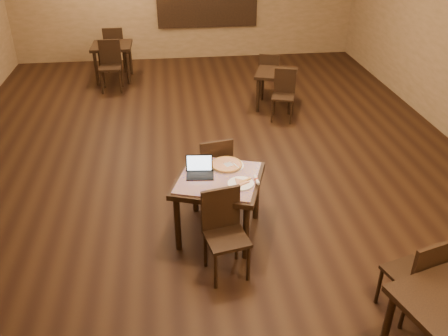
{
  "coord_description": "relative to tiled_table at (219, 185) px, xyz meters",
  "views": [
    {
      "loc": [
        -0.52,
        -6.42,
        3.47
      ],
      "look_at": [
        0.04,
        -1.93,
        0.85
      ],
      "focal_mm": 38.0,
      "sensor_mm": 36.0,
      "label": 1
    }
  ],
  "objects": [
    {
      "name": "ground",
      "position": [
        0.03,
        1.97,
        -0.66
      ],
      "size": [
        10.0,
        10.0,
        0.0
      ],
      "primitive_type": "plane",
      "color": "black",
      "rests_on": "ground"
    },
    {
      "name": "pizza_whole",
      "position": [
        0.12,
        0.24,
        0.12
      ],
      "size": [
        0.36,
        0.36,
        0.03
      ],
      "color": "beige",
      "rests_on": "pizza_pan"
    },
    {
      "name": "pizza_pan",
      "position": [
        0.12,
        0.24,
        0.11
      ],
      "size": [
        0.4,
        0.4,
        0.01
      ],
      "primitive_type": "cylinder",
      "color": "silver",
      "rests_on": "tiled_table"
    },
    {
      "name": "chair_main_near",
      "position": [
        -0.02,
        -0.62,
        -0.13
      ],
      "size": [
        0.48,
        0.48,
        0.94
      ],
      "rotation": [
        0.0,
        0.0,
        0.21
      ],
      "color": "black",
      "rests_on": "ground"
    },
    {
      "name": "other_table_c_chair_far",
      "position": [
        1.63,
        -1.49,
        -0.14
      ],
      "size": [
        0.49,
        0.49,
        0.92
      ],
      "rotation": [
        0.0,
        0.0,
        3.42
      ],
      "color": "black",
      "rests_on": "ground"
    },
    {
      "name": "chair_main_far",
      "position": [
        0.02,
        0.62,
        -0.13
      ],
      "size": [
        0.48,
        0.48,
        0.94
      ],
      "rotation": [
        0.0,
        0.0,
        3.34
      ],
      "color": "black",
      "rests_on": "ground"
    },
    {
      "name": "spatula",
      "position": [
        0.14,
        0.22,
        0.13
      ],
      "size": [
        0.17,
        0.25,
        0.01
      ],
      "primitive_type": "cube",
      "rotation": [
        0.0,
        0.0,
        0.38
      ],
      "color": "silver",
      "rests_on": "pizza_whole"
    },
    {
      "name": "pizza_slice",
      "position": [
        0.22,
        -0.18,
        0.13
      ],
      "size": [
        0.27,
        0.27,
        0.02
      ],
      "primitive_type": null,
      "rotation": [
        0.0,
        0.0,
        0.53
      ],
      "color": "beige",
      "rests_on": "plate"
    },
    {
      "name": "other_table_a",
      "position": [
        1.48,
        3.67,
        -0.1
      ],
      "size": [
        0.92,
        0.92,
        0.68
      ],
      "rotation": [
        0.0,
        0.0,
        -0.33
      ],
      "color": "black",
      "rests_on": "ground"
    },
    {
      "name": "other_table_b_chair_far",
      "position": [
        -1.61,
        6.15,
        -0.11
      ],
      "size": [
        0.43,
        0.43,
        0.98
      ],
      "rotation": [
        0.0,
        0.0,
        3.12
      ],
      "color": "black",
      "rests_on": "ground"
    },
    {
      "name": "other_table_a_chair_near",
      "position": [
        1.5,
        3.16,
        -0.17
      ],
      "size": [
        0.48,
        0.48,
        0.87
      ],
      "rotation": [
        0.0,
        0.0,
        -0.33
      ],
      "color": "black",
      "rests_on": "ground"
    },
    {
      "name": "napkin_roll",
      "position": [
        0.4,
        -0.14,
        0.12
      ],
      "size": [
        0.05,
        0.17,
        0.04
      ],
      "rotation": [
        0.0,
        0.0,
        0.06
      ],
      "color": "white",
      "rests_on": "tiled_table"
    },
    {
      "name": "laptop",
      "position": [
        -0.2,
        0.1,
        0.16
      ],
      "size": [
        0.32,
        0.26,
        0.2
      ],
      "rotation": [
        0.0,
        0.0,
        -0.1
      ],
      "color": "black",
      "rests_on": "tiled_table"
    },
    {
      "name": "other_table_b",
      "position": [
        -1.61,
        5.58,
        -0.03
      ],
      "size": [
        0.83,
        0.83,
        0.76
      ],
      "rotation": [
        0.0,
        0.0,
        -0.02
      ],
      "color": "black",
      "rests_on": "ground"
    },
    {
      "name": "other_table_b_chair_near",
      "position": [
        -1.61,
        5.01,
        -0.11
      ],
      "size": [
        0.43,
        0.43,
        0.98
      ],
      "rotation": [
        0.0,
        0.0,
        -0.02
      ],
      "color": "black",
      "rests_on": "ground"
    },
    {
      "name": "other_table_a_chair_far",
      "position": [
        1.45,
        4.18,
        -0.17
      ],
      "size": [
        0.48,
        0.48,
        0.87
      ],
      "rotation": [
        0.0,
        0.0,
        2.81
      ],
      "color": "black",
      "rests_on": "ground"
    },
    {
      "name": "plate",
      "position": [
        0.22,
        -0.18,
        0.11
      ],
      "size": [
        0.28,
        0.28,
        0.02
      ],
      "primitive_type": "cylinder",
      "color": "white",
      "rests_on": "tiled_table"
    },
    {
      "name": "tiled_table",
      "position": [
        0.0,
        0.0,
        0.0
      ],
      "size": [
        1.17,
        1.17,
        0.76
      ],
      "rotation": [
        0.0,
        0.0,
        -0.33
      ],
      "color": "black",
      "rests_on": "ground"
    }
  ]
}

